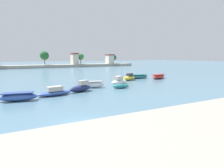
# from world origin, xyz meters

# --- Properties ---
(ground_plane) EXTENTS (400.00, 400.00, 0.00)m
(ground_plane) POSITION_xyz_m (0.00, 0.00, 0.00)
(ground_plane) COLOR slate
(moored_boat_1) EXTENTS (4.92, 2.36, 1.12)m
(moored_boat_1) POSITION_xyz_m (-4.49, 12.10, 0.55)
(moored_boat_1) COLOR #3856A8
(moored_boat_1) RESTS_ON ground
(moored_boat_2) EXTENTS (5.49, 2.65, 1.35)m
(moored_boat_2) POSITION_xyz_m (0.35, 13.41, 0.50)
(moored_boat_2) COLOR #3856A8
(moored_boat_2) RESTS_ON ground
(moored_boat_3) EXTENTS (4.40, 2.83, 1.79)m
(moored_boat_3) POSITION_xyz_m (4.73, 14.65, 0.65)
(moored_boat_3) COLOR navy
(moored_boat_3) RESTS_ON ground
(moored_boat_4) EXTENTS (3.67, 1.95, 1.22)m
(moored_boat_4) POSITION_xyz_m (8.12, 17.03, 0.59)
(moored_boat_4) COLOR white
(moored_boat_4) RESTS_ON ground
(moored_boat_5) EXTENTS (3.35, 1.57, 5.94)m
(moored_boat_5) POSITION_xyz_m (12.18, 14.48, 0.45)
(moored_boat_5) COLOR teal
(moored_boat_5) RESTS_ON ground
(moored_boat_6) EXTENTS (4.78, 3.35, 1.71)m
(moored_boat_6) POSITION_xyz_m (14.16, 18.63, 0.65)
(moored_boat_6) COLOR white
(moored_boat_6) RESTS_ON ground
(moored_boat_7) EXTENTS (4.53, 2.70, 1.67)m
(moored_boat_7) POSITION_xyz_m (19.50, 23.24, 0.61)
(moored_boat_7) COLOR yellow
(moored_boat_7) RESTS_ON ground
(moored_boat_8) EXTENTS (5.75, 2.81, 1.03)m
(moored_boat_8) POSITION_xyz_m (23.65, 25.39, 0.50)
(moored_boat_8) COLOR teal
(moored_boat_8) RESTS_ON ground
(moored_boat_9) EXTENTS (5.87, 3.87, 1.12)m
(moored_boat_9) POSITION_xyz_m (28.09, 22.62, 0.54)
(moored_boat_9) COLOR #C63833
(moored_boat_9) RESTS_ON ground
(mooring_buoy_0) EXTENTS (0.43, 0.43, 0.43)m
(mooring_buoy_0) POSITION_xyz_m (8.52, 24.96, 0.22)
(mooring_buoy_0) COLOR orange
(mooring_buoy_0) RESTS_ON ground
(mooring_buoy_1) EXTENTS (0.37, 0.37, 0.37)m
(mooring_buoy_1) POSITION_xyz_m (0.71, 19.18, 0.19)
(mooring_buoy_1) COLOR yellow
(mooring_buoy_1) RESTS_ON ground
(mooring_buoy_2) EXTENTS (0.27, 0.27, 0.27)m
(mooring_buoy_2) POSITION_xyz_m (8.38, 21.91, 0.13)
(mooring_buoy_2) COLOR white
(mooring_buoy_2) RESTS_ON ground
(distant_shoreline) EXTENTS (115.17, 7.66, 8.23)m
(distant_shoreline) POSITION_xyz_m (1.73, 84.30, 2.09)
(distant_shoreline) COLOR #9E998C
(distant_shoreline) RESTS_ON ground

